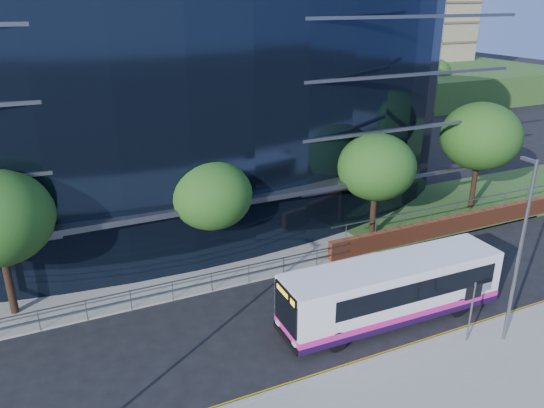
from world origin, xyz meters
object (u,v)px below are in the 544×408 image
tree_dist_e (342,79)px  tree_far_b (212,195)px  tree_dist_f (435,72)px  tree_far_d (481,136)px  streetlight_east (520,249)px  street_sign (473,299)px  city_bus (394,289)px  tree_far_c (377,167)px

tree_dist_e → tree_far_b: bearing=-131.5°
tree_dist_e → tree_dist_f: (16.00, 2.00, -0.33)m
tree_far_d → tree_dist_e: 31.06m
streetlight_east → tree_far_b: bearing=127.6°
street_sign → tree_far_b: (-7.50, 11.09, 2.06)m
street_sign → city_bus: bearing=121.5°
tree_dist_f → street_sign: bearing=-129.2°
street_sign → tree_far_d: size_ratio=0.38×
tree_far_b → streetlight_east: bearing=-52.4°
street_sign → tree_dist_e: (19.50, 41.59, 2.39)m
tree_far_b → tree_dist_f: size_ratio=1.00×
tree_dist_e → city_bus: 44.26m
tree_dist_f → streetlight_east: bearing=-127.6°
tree_dist_e → streetlight_east: (-18.00, -42.17, -0.10)m
tree_far_b → street_sign: bearing=-55.9°
tree_far_c → tree_dist_e: 35.36m
streetlight_east → city_bus: (-3.27, 3.48, -2.92)m
street_sign → city_bus: 3.45m
street_sign → tree_far_c: tree_far_c is taller
tree_dist_e → streetlight_east: size_ratio=0.81×
tree_far_c → tree_far_d: (9.00, 1.00, 0.65)m
tree_far_b → tree_far_d: size_ratio=0.81×
tree_far_c → streetlight_east: size_ratio=0.81×
tree_far_c → streetlight_east: 11.22m
tree_dist_f → city_bus: tree_dist_f is taller
tree_far_c → tree_dist_f: (33.00, 33.00, -0.33)m
streetlight_east → street_sign: bearing=158.6°
street_sign → streetlight_east: (1.50, -0.59, 2.29)m
streetlight_east → tree_far_c: bearing=84.9°
tree_far_b → tree_dist_e: (27.00, 30.50, 0.33)m
tree_far_b → tree_far_c: tree_far_c is taller
tree_dist_e → tree_dist_f: bearing=7.1°
city_bus → tree_far_b: bearing=126.1°
tree_far_d → tree_dist_f: tree_far_d is taller
tree_far_c → tree_dist_e: (17.00, 31.00, 0.00)m
tree_far_b → tree_far_c: (10.00, -0.50, 0.33)m
street_sign → tree_dist_e: bearing=64.9°
tree_far_d → tree_far_b: bearing=-178.5°
tree_dist_e → tree_far_c: bearing=-118.7°
tree_far_c → city_bus: bearing=-119.1°
street_sign → tree_far_d: tree_far_d is taller
tree_far_c → tree_dist_f: 46.67m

